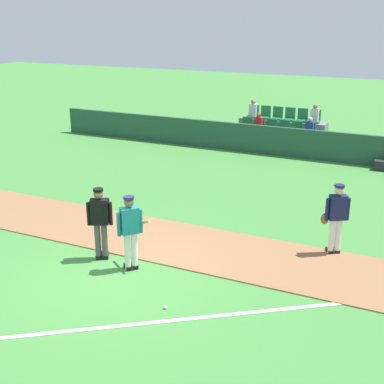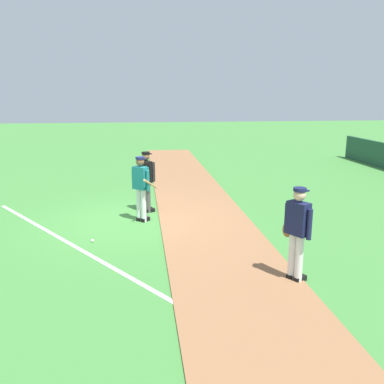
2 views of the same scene
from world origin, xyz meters
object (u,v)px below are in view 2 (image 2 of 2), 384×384
object	(u,v)px
batter_teal_jersey	(141,186)
baseball	(92,241)
umpire_home_plate	(147,178)
runner_navy_jersey	(297,231)

from	to	relation	value
batter_teal_jersey	baseball	size ratio (longest dim) A/B	23.78
umpire_home_plate	baseball	distance (m)	2.90
batter_teal_jersey	runner_navy_jersey	world-z (taller)	same
runner_navy_jersey	baseball	xyz separation A→B (m)	(-2.51, -3.92, -0.93)
umpire_home_plate	baseball	size ratio (longest dim) A/B	23.78
baseball	batter_teal_jersey	bearing A→B (deg)	141.81
umpire_home_plate	runner_navy_jersey	xyz separation A→B (m)	(4.90, 2.59, -0.04)
runner_navy_jersey	baseball	size ratio (longest dim) A/B	23.78
runner_navy_jersey	baseball	bearing A→B (deg)	-122.64
batter_teal_jersey	umpire_home_plate	bearing A→B (deg)	169.43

